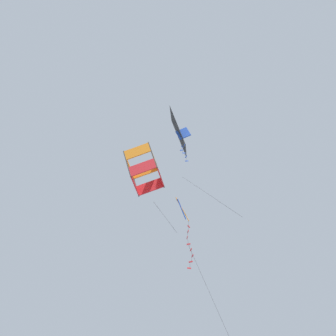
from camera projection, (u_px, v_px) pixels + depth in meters
The scene contains 3 objects.
kite_delta_mid_left at pixel (180, 133), 31.81m from camera, with size 3.72×3.75×7.25m.
kite_diamond_low_drifter at pixel (183, 212), 26.72m from camera, with size 2.15×1.99×7.90m.
kite_box_upper_right at pixel (144, 169), 29.19m from camera, with size 2.64×2.23×5.77m.
Camera 1 is at (5.73, 21.26, 0.50)m, focal length 61.90 mm.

